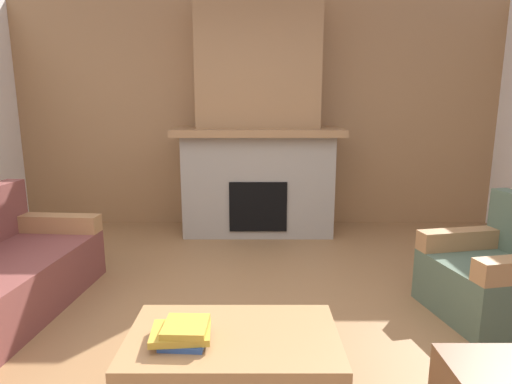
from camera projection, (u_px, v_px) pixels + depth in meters
name	position (u px, v px, depth m)	size (l,w,h in m)	color
ground	(258.00, 352.00, 2.62)	(9.00, 9.00, 0.00)	olive
wall_back_wood_panel	(256.00, 116.00, 5.28)	(6.00, 0.12, 2.70)	#997047
fireplace	(256.00, 134.00, 4.95)	(1.90, 0.82, 2.70)	gray
armchair	(495.00, 275.00, 3.05)	(0.89, 0.89, 0.85)	#4C604C
coffee_table	(231.00, 345.00, 2.02)	(1.00, 0.60, 0.43)	#A87A4C
book_stack_near_edge	(182.00, 333.00, 1.94)	(0.28, 0.23, 0.09)	#335699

